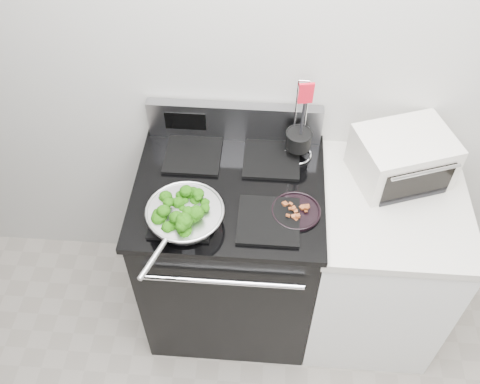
# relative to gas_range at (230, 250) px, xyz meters

# --- Properties ---
(back_wall) EXTENTS (4.00, 0.02, 2.70)m
(back_wall) POSITION_rel_gas_range_xyz_m (0.30, 0.34, 0.86)
(back_wall) COLOR #B8B6AF
(back_wall) RESTS_ON ground
(gas_range) EXTENTS (0.79, 0.69, 1.13)m
(gas_range) POSITION_rel_gas_range_xyz_m (0.00, 0.00, 0.00)
(gas_range) COLOR black
(gas_range) RESTS_ON floor
(counter) EXTENTS (0.62, 0.68, 0.92)m
(counter) POSITION_rel_gas_range_xyz_m (0.68, -0.00, -0.03)
(counter) COLOR white
(counter) RESTS_ON floor
(skillet) EXTENTS (0.30, 0.46, 0.07)m
(skillet) POSITION_rel_gas_range_xyz_m (-0.15, -0.20, 0.51)
(skillet) COLOR silver
(skillet) RESTS_ON gas_range
(broccoli_pile) EXTENTS (0.24, 0.24, 0.08)m
(broccoli_pile) POSITION_rel_gas_range_xyz_m (-0.15, -0.20, 0.53)
(broccoli_pile) COLOR black
(broccoli_pile) RESTS_ON skillet
(bacon_plate) EXTENTS (0.20, 0.20, 0.04)m
(bacon_plate) POSITION_rel_gas_range_xyz_m (0.28, -0.12, 0.48)
(bacon_plate) COLOR black
(bacon_plate) RESTS_ON gas_range
(utensil_holder) EXTENTS (0.13, 0.13, 0.40)m
(utensil_holder) POSITION_rel_gas_range_xyz_m (0.28, 0.20, 0.53)
(utensil_holder) COLOR silver
(utensil_holder) RESTS_ON gas_range
(toaster_oven) EXTENTS (0.45, 0.39, 0.21)m
(toaster_oven) POSITION_rel_gas_range_xyz_m (0.71, 0.14, 0.54)
(toaster_oven) COLOR silver
(toaster_oven) RESTS_ON counter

